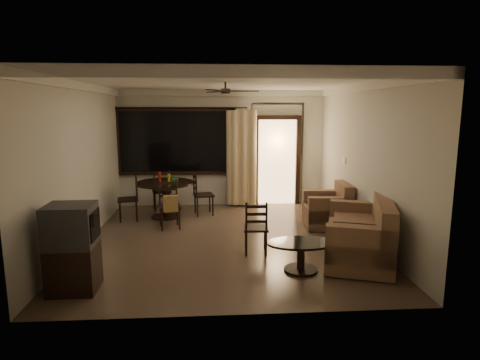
{
  "coord_description": "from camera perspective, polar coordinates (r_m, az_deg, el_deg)",
  "views": [
    {
      "loc": [
        -0.22,
        -7.03,
        2.34
      ],
      "look_at": [
        0.26,
        0.2,
        1.06
      ],
      "focal_mm": 30.0,
      "sensor_mm": 36.0,
      "label": 1
    }
  ],
  "objects": [
    {
      "name": "ground",
      "position": [
        7.41,
        -1.96,
        -8.41
      ],
      "size": [
        5.5,
        5.5,
        0.0
      ],
      "primitive_type": "plane",
      "color": "#7F6651",
      "rests_on": "ground"
    },
    {
      "name": "room_shell",
      "position": [
        8.85,
        1.46,
        6.7
      ],
      "size": [
        5.5,
        6.7,
        5.5
      ],
      "color": "beige",
      "rests_on": "ground"
    },
    {
      "name": "dining_table",
      "position": [
        8.88,
        -10.59,
        -1.34
      ],
      "size": [
        1.26,
        1.26,
        1.01
      ],
      "rotation": [
        0.0,
        0.0,
        0.21
      ],
      "color": "black",
      "rests_on": "ground"
    },
    {
      "name": "dining_chair_west",
      "position": [
        8.91,
        -15.53,
        -3.73
      ],
      "size": [
        0.5,
        0.5,
        0.95
      ],
      "rotation": [
        0.0,
        0.0,
        -1.36
      ],
      "color": "black",
      "rests_on": "ground"
    },
    {
      "name": "dining_chair_east",
      "position": [
        9.06,
        -5.25,
        -3.17
      ],
      "size": [
        0.5,
        0.5,
        0.95
      ],
      "rotation": [
        0.0,
        0.0,
        1.78
      ],
      "color": "black",
      "rests_on": "ground"
    },
    {
      "name": "dining_chair_south",
      "position": [
        8.12,
        -9.96,
        -4.67
      ],
      "size": [
        0.5,
        0.54,
        0.95
      ],
      "rotation": [
        0.0,
        0.0,
        0.21
      ],
      "color": "black",
      "rests_on": "ground"
    },
    {
      "name": "dining_chair_north",
      "position": [
        9.62,
        -11.04,
        -2.54
      ],
      "size": [
        0.5,
        0.5,
        0.95
      ],
      "rotation": [
        0.0,
        0.0,
        3.35
      ],
      "color": "black",
      "rests_on": "ground"
    },
    {
      "name": "tv_cabinet",
      "position": [
        5.67,
        -22.73,
        -8.91
      ],
      "size": [
        0.62,
        0.56,
        1.15
      ],
      "rotation": [
        0.0,
        0.0,
        0.03
      ],
      "color": "black",
      "rests_on": "ground"
    },
    {
      "name": "sofa",
      "position": [
        6.65,
        17.08,
        -7.57
      ],
      "size": [
        1.47,
        2.0,
        0.96
      ],
      "rotation": [
        0.0,
        0.0,
        -0.32
      ],
      "color": "#4B2A22",
      "rests_on": "ground"
    },
    {
      "name": "armchair",
      "position": [
        8.29,
        12.61,
        -4.07
      ],
      "size": [
        0.92,
        0.92,
        0.87
      ],
      "rotation": [
        0.0,
        0.0,
        -0.07
      ],
      "color": "#4B2A22",
      "rests_on": "ground"
    },
    {
      "name": "coffee_table",
      "position": [
        6.0,
        8.68,
        -10.03
      ],
      "size": [
        1.01,
        0.6,
        0.44
      ],
      "rotation": [
        0.0,
        0.0,
        0.38
      ],
      "color": "black",
      "rests_on": "ground"
    },
    {
      "name": "side_chair",
      "position": [
        6.65,
        2.26,
        -8.18
      ],
      "size": [
        0.42,
        0.42,
        0.9
      ],
      "rotation": [
        0.0,
        0.0,
        3.08
      ],
      "color": "black",
      "rests_on": "ground"
    }
  ]
}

